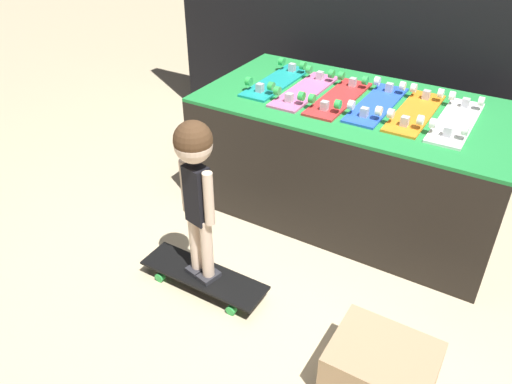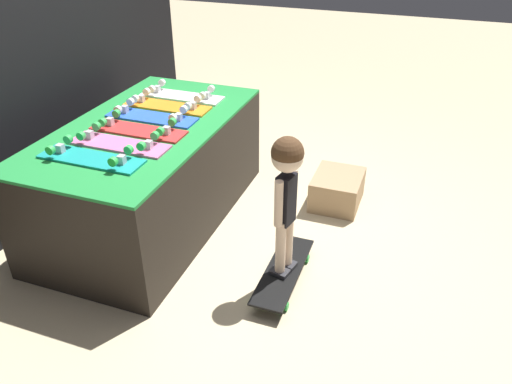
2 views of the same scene
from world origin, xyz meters
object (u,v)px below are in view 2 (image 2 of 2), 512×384
(skateboard_teal_on_rack, at_px, (91,157))
(child, at_px, (286,182))
(skateboard_white_on_rack, at_px, (182,95))
(storage_box, at_px, (337,190))
(skateboard_red_on_rack, at_px, (138,129))
(skateboard_on_floor, at_px, (283,272))
(skateboard_pink_on_rack, at_px, (119,143))
(skateboard_blue_on_rack, at_px, (152,116))
(skateboard_orange_on_rack, at_px, (167,105))

(skateboard_teal_on_rack, distance_m, child, 1.15)
(skateboard_teal_on_rack, distance_m, skateboard_white_on_rack, 1.12)
(child, bearing_deg, storage_box, 5.73)
(skateboard_red_on_rack, bearing_deg, skateboard_on_floor, -102.98)
(skateboard_on_floor, bearing_deg, storage_box, -6.56)
(skateboard_pink_on_rack, height_order, skateboard_blue_on_rack, same)
(skateboard_red_on_rack, distance_m, storage_box, 1.57)
(skateboard_red_on_rack, height_order, skateboard_orange_on_rack, same)
(storage_box, bearing_deg, skateboard_red_on_rack, 122.57)
(skateboard_on_floor, bearing_deg, skateboard_pink_on_rack, 88.59)
(skateboard_teal_on_rack, bearing_deg, skateboard_on_floor, -80.11)
(skateboard_teal_on_rack, height_order, skateboard_orange_on_rack, same)
(skateboard_pink_on_rack, relative_size, child, 0.72)
(skateboard_orange_on_rack, height_order, skateboard_on_floor, skateboard_orange_on_rack)
(child, distance_m, storage_box, 1.19)
(skateboard_pink_on_rack, distance_m, storage_box, 1.69)
(skateboard_teal_on_rack, xyz_separation_m, skateboard_white_on_rack, (1.12, -0.02, 0.00))
(skateboard_on_floor, height_order, child, child)
(skateboard_blue_on_rack, distance_m, skateboard_orange_on_rack, 0.22)
(skateboard_blue_on_rack, bearing_deg, storage_box, -66.17)
(skateboard_red_on_rack, height_order, storage_box, skateboard_red_on_rack)
(skateboard_blue_on_rack, height_order, skateboard_orange_on_rack, same)
(skateboard_orange_on_rack, bearing_deg, skateboard_red_on_rack, -175.78)
(skateboard_orange_on_rack, xyz_separation_m, storage_box, (0.32, -1.24, -0.64))
(skateboard_teal_on_rack, xyz_separation_m, storage_box, (1.22, -1.25, -0.64))
(skateboard_white_on_rack, xyz_separation_m, child, (-0.92, -1.11, -0.05))
(skateboard_on_floor, bearing_deg, skateboard_orange_on_rack, 58.07)
(skateboard_teal_on_rack, bearing_deg, skateboard_blue_on_rack, -1.05)
(skateboard_white_on_rack, bearing_deg, child, -129.59)
(skateboard_red_on_rack, distance_m, skateboard_orange_on_rack, 0.45)
(skateboard_white_on_rack, xyz_separation_m, storage_box, (0.10, -1.23, -0.64))
(skateboard_pink_on_rack, distance_m, skateboard_white_on_rack, 0.90)
(skateboard_blue_on_rack, bearing_deg, skateboard_pink_on_rack, -175.95)
(skateboard_orange_on_rack, distance_m, storage_box, 1.43)
(skateboard_white_on_rack, relative_size, skateboard_on_floor, 0.90)
(skateboard_pink_on_rack, bearing_deg, skateboard_red_on_rack, 0.22)
(skateboard_blue_on_rack, bearing_deg, skateboard_orange_on_rack, 0.57)
(skateboard_teal_on_rack, xyz_separation_m, skateboard_red_on_rack, (0.45, -0.04, 0.00))
(skateboard_teal_on_rack, height_order, child, child)
(storage_box, bearing_deg, skateboard_orange_on_rack, 104.58)
(skateboard_orange_on_rack, bearing_deg, skateboard_teal_on_rack, 179.35)
(skateboard_blue_on_rack, bearing_deg, skateboard_teal_on_rack, 178.95)
(skateboard_red_on_rack, bearing_deg, storage_box, -57.43)
(skateboard_teal_on_rack, bearing_deg, skateboard_orange_on_rack, -0.65)
(skateboard_red_on_rack, xyz_separation_m, storage_box, (0.77, -1.20, -0.64))
(skateboard_pink_on_rack, xyz_separation_m, child, (-0.03, -1.09, -0.05))
(skateboard_pink_on_rack, height_order, skateboard_red_on_rack, same)
(skateboard_blue_on_rack, relative_size, skateboard_white_on_rack, 1.00)
(skateboard_teal_on_rack, xyz_separation_m, skateboard_blue_on_rack, (0.67, -0.01, 0.00))
(skateboard_teal_on_rack, height_order, skateboard_on_floor, skateboard_teal_on_rack)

